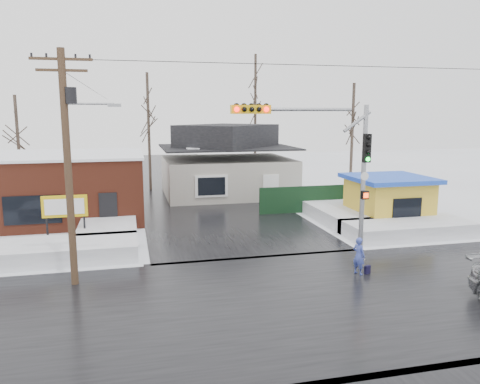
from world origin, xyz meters
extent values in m
plane|color=white|center=(0.00, 0.00, 0.00)|extent=(120.00, 120.00, 0.00)
cube|color=black|center=(0.00, 0.00, 0.01)|extent=(10.00, 120.00, 0.02)
cube|color=black|center=(0.00, 0.00, 0.01)|extent=(120.00, 10.00, 0.02)
cube|color=white|center=(-9.00, 7.00, 0.40)|extent=(7.00, 3.00, 0.80)
cube|color=white|center=(9.00, 7.00, 0.40)|extent=(7.00, 3.00, 0.80)
cube|color=white|center=(-7.00, 12.00, 0.40)|extent=(3.00, 8.00, 0.80)
cube|color=white|center=(7.00, 12.00, 0.40)|extent=(3.00, 8.00, 0.80)
cylinder|color=gray|center=(4.00, 3.00, 3.50)|extent=(0.20, 0.20, 7.00)
cylinder|color=gray|center=(4.00, 3.00, 0.15)|extent=(0.50, 0.50, 0.30)
cylinder|color=gray|center=(1.00, 3.00, 6.80)|extent=(4.60, 0.14, 0.14)
cube|color=gold|center=(-1.00, 3.00, 6.80)|extent=(1.60, 0.28, 0.35)
sphere|color=#FF0C0C|center=(-1.60, 2.84, 6.80)|extent=(0.20, 0.20, 0.20)
sphere|color=#FF0C0C|center=(-0.40, 2.84, 6.80)|extent=(0.20, 0.20, 0.20)
cube|color=black|center=(4.00, 2.80, 5.20)|extent=(0.30, 0.22, 1.20)
sphere|color=#0CE533|center=(4.00, 2.66, 4.75)|extent=(0.18, 0.18, 0.18)
cube|color=black|center=(4.00, 2.80, 3.20)|extent=(0.30, 0.20, 0.35)
cylinder|color=#382619|center=(-8.00, 3.50, 4.50)|extent=(0.28, 0.28, 9.00)
cube|color=#382619|center=(-8.00, 3.50, 8.60)|extent=(2.20, 0.10, 0.10)
cube|color=#382619|center=(-8.00, 3.50, 8.20)|extent=(1.80, 0.10, 0.10)
cylinder|color=black|center=(-7.75, 3.50, 7.30)|extent=(0.44, 0.44, 0.60)
cylinder|color=gray|center=(-7.10, 3.50, 7.00)|extent=(1.80, 0.08, 0.08)
cube|color=gray|center=(-6.20, 3.50, 6.95)|extent=(0.50, 0.22, 0.12)
cube|color=maroon|center=(-11.00, 16.00, 2.00)|extent=(12.00, 8.00, 4.00)
cube|color=white|center=(-11.00, 16.00, 4.05)|extent=(12.20, 8.20, 0.15)
cube|color=black|center=(-11.00, 11.98, 1.40)|extent=(3.00, 0.08, 1.60)
cube|color=black|center=(-7.00, 11.98, 1.10)|extent=(1.00, 0.08, 2.20)
cylinder|color=black|center=(-9.90, 9.50, 0.90)|extent=(0.10, 0.10, 1.80)
cylinder|color=black|center=(-8.10, 9.50, 0.90)|extent=(0.10, 0.10, 1.80)
cube|color=gold|center=(-9.00, 9.50, 2.00)|extent=(2.20, 0.18, 1.10)
cube|color=white|center=(-9.00, 9.39, 2.00)|extent=(1.90, 0.02, 0.80)
cube|color=#A9A399|center=(2.00, 22.00, 1.50)|extent=(10.00, 8.00, 3.00)
cube|color=black|center=(2.00, 22.00, 3.90)|extent=(10.40, 8.40, 0.12)
pyramid|color=black|center=(2.00, 22.00, 4.86)|extent=(9.00, 7.00, 1.80)
cube|color=maroon|center=(5.20, 23.00, 4.90)|extent=(0.70, 0.70, 1.40)
cube|color=white|center=(0.00, 17.95, 1.40)|extent=(2.40, 0.12, 1.60)
cube|color=gold|center=(9.50, 10.00, 1.30)|extent=(4.00, 4.00, 2.60)
cube|color=blue|center=(9.50, 10.00, 2.75)|extent=(4.60, 4.60, 0.25)
cube|color=black|center=(9.50, 7.97, 1.30)|extent=(1.80, 0.06, 1.20)
cube|color=black|center=(6.50, 14.00, 0.90)|extent=(8.00, 0.12, 1.80)
cylinder|color=#332821|center=(-4.00, 26.00, 5.00)|extent=(0.24, 0.24, 10.00)
cylinder|color=#332821|center=(6.00, 28.00, 6.00)|extent=(0.24, 0.24, 12.00)
cylinder|color=#332821|center=(12.00, 20.00, 4.50)|extent=(0.24, 0.24, 9.00)
cylinder|color=#332821|center=(-14.00, 24.00, 4.00)|extent=(0.24, 0.24, 8.00)
imported|color=#3D4DAC|center=(3.40, 1.96, 0.79)|extent=(0.58, 0.68, 1.57)
cube|color=black|center=(3.78, 1.89, 0.17)|extent=(0.30, 0.22, 0.35)
camera|label=1|loc=(-5.74, -15.07, 6.69)|focal=35.00mm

